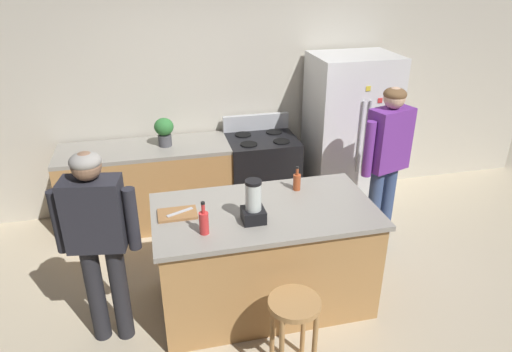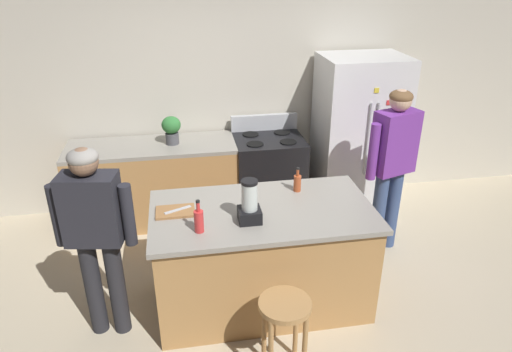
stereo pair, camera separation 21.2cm
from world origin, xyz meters
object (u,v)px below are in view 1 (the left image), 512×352
Objects in this scene: bottle_soda at (204,222)px; cutting_board at (177,214)px; refrigerator at (349,133)px; person_by_island_left at (98,233)px; bottle_cooking_sauce at (297,181)px; bar_stool at (294,317)px; person_by_sink_right at (387,154)px; stove_range at (262,174)px; potted_plant at (164,130)px; chef_knife at (180,212)px; blender_appliance at (253,204)px; kitchen_island at (264,256)px.

bottle_soda reaches higher than cutting_board.
refrigerator reaches higher than person_by_island_left.
bottle_cooking_sauce is at bearing 14.08° from person_by_island_left.
bottle_soda is at bearing 133.90° from bar_stool.
person_by_sink_right is 1.98m from bar_stool.
refrigerator is 1.10m from stove_range.
bottle_cooking_sauce reaches higher than cutting_board.
person_by_sink_right is at bearing 14.34° from cutting_board.
bar_stool is at bearing -120.87° from refrigerator.
bottle_soda is 1.19× the size of bottle_cooking_sauce.
bottle_soda is at bearing -84.45° from potted_plant.
chef_knife is at bearing -124.83° from stove_range.
potted_plant reaches higher than cutting_board.
person_by_island_left is 2.50× the size of bar_stool.
cutting_board is at bearing 156.04° from chef_knife.
person_by_island_left reaches higher than cutting_board.
potted_plant is at bearing 178.60° from refrigerator.
bottle_cooking_sauce is at bearing 30.35° from bottle_soda.
cutting_board is (-0.69, 0.84, 0.42)m from bar_stool.
bottle_cooking_sauce is (0.86, 0.50, -0.02)m from bottle_soda.
person_by_island_left is at bearing -164.50° from person_by_sink_right.
cutting_board is at bearing 158.28° from blender_appliance.
chef_knife is (-1.02, -1.46, 0.46)m from stove_range.
potted_plant is at bearing 95.55° from bottle_soda.
bottle_cooking_sauce is (0.48, 0.42, -0.06)m from blender_appliance.
chef_knife is at bearing 128.37° from bar_stool.
cutting_board is at bearing 19.54° from person_by_island_left.
stove_range is 1.47m from person_by_sink_right.
bar_stool is 0.90m from bottle_soda.
cutting_board is at bearing -169.07° from bottle_cooking_sauce.
bar_stool is (-1.34, -1.36, -0.51)m from person_by_sink_right.
bottle_cooking_sauce is at bearing -129.60° from refrigerator.
bottle_soda is (-0.87, -1.76, 0.53)m from stove_range.
potted_plant is at bearing 154.65° from person_by_sink_right.
potted_plant is 1.36× the size of chef_knife.
refrigerator is 1.13× the size of person_by_island_left.
bar_stool is at bearing -108.03° from bottle_cooking_sauce.
blender_appliance is at bearing -71.93° from potted_plant.
bottle_cooking_sauce reaches higher than bar_stool.
cutting_board is (-1.03, -0.20, -0.07)m from bottle_cooking_sauce.
bottle_soda reaches higher than bar_stool.
refrigerator is 2.49m from chef_knife.
chef_knife is at bearing -168.86° from bottle_cooking_sauce.
cutting_board reaches higher than kitchen_island.
stove_range is (-1.01, 0.02, -0.42)m from refrigerator.
person_by_sink_right is at bearing -43.30° from stove_range.
person_by_sink_right reaches higher than blender_appliance.
refrigerator reaches higher than bar_stool.
kitchen_island is 8.03× the size of chef_knife.
cutting_board is at bearing 119.04° from bottle_soda.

